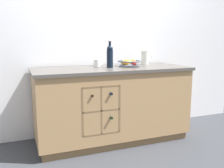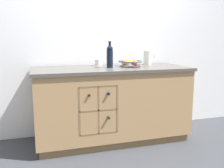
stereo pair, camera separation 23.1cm
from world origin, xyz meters
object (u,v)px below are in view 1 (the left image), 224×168
(fruit_bowl, at_px, (129,63))
(ceramic_mug, at_px, (97,63))
(white_pitcher, at_px, (145,57))
(standing_wine_bottle, at_px, (110,56))

(fruit_bowl, height_order, ceramic_mug, fruit_bowl)
(fruit_bowl, bearing_deg, white_pitcher, 26.16)
(ceramic_mug, xyz_separation_m, standing_wine_bottle, (0.08, -0.24, 0.10))
(fruit_bowl, bearing_deg, standing_wine_bottle, -168.50)
(fruit_bowl, distance_m, standing_wine_bottle, 0.30)
(fruit_bowl, xyz_separation_m, white_pitcher, (0.31, 0.15, 0.05))
(ceramic_mug, bearing_deg, standing_wine_bottle, -71.10)
(fruit_bowl, height_order, white_pitcher, white_pitcher)
(white_pitcher, relative_size, standing_wine_bottle, 0.59)
(ceramic_mug, bearing_deg, fruit_bowl, -26.32)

